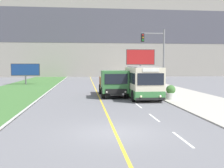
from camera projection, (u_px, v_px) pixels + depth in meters
ground_plane at (115, 133)px, 12.35m from camera, size 300.00×300.00×0.00m
lane_marking_centre at (116, 119)px, 15.27m from camera, size 2.88×140.00×0.01m
apartment_block_background at (89, 30)px, 68.84m from camera, size 80.00×8.04×24.29m
city_bus at (143, 83)px, 24.15m from camera, size 2.66×5.76×3.01m
dump_truck at (114, 83)px, 25.65m from camera, size 2.55×6.38×2.60m
traffic_light_mast at (158, 55)px, 24.68m from camera, size 2.28×0.32×6.49m
billboard_large at (140, 58)px, 47.27m from camera, size 5.20×0.24×5.87m
billboard_small at (25, 70)px, 41.19m from camera, size 4.41×0.24×3.30m
planter_round_near at (171, 93)px, 23.57m from camera, size 1.06×1.06×1.27m
planter_round_second at (157, 88)px, 28.46m from camera, size 1.03×1.03×1.21m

